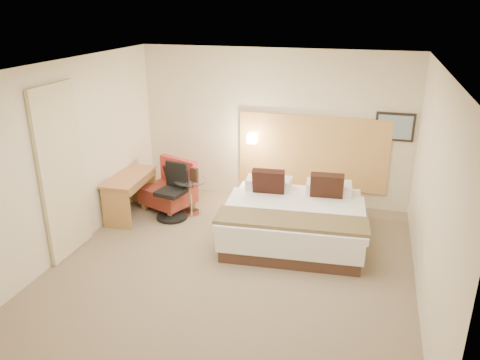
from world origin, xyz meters
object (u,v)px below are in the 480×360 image
(bed, at_px, (295,218))
(lounge_chair, at_px, (171,189))
(desk_chair, at_px, (173,196))
(side_table, at_px, (191,195))
(desk, at_px, (131,184))

(bed, distance_m, lounge_chair, 2.35)
(lounge_chair, height_order, desk_chair, desk_chair)
(side_table, distance_m, desk_chair, 0.32)
(desk, height_order, desk_chair, desk_chair)
(desk_chair, bearing_deg, lounge_chair, 118.91)
(bed, height_order, desk_chair, bed)
(bed, xyz_separation_m, lounge_chair, (-2.29, 0.54, 0.01))
(desk, distance_m, desk_chair, 0.73)
(bed, height_order, lounge_chair, bed)
(side_table, bearing_deg, desk_chair, -134.67)
(bed, bearing_deg, lounge_chair, 166.80)
(lounge_chair, bearing_deg, bed, -13.20)
(lounge_chair, bearing_deg, desk, -134.39)
(lounge_chair, height_order, desk, lounge_chair)
(lounge_chair, xyz_separation_m, side_table, (0.44, -0.16, 0.00))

